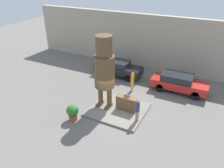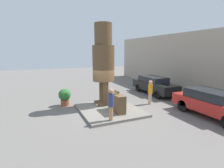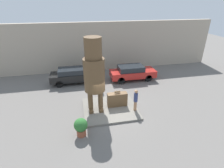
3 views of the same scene
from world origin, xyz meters
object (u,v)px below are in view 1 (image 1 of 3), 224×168
(parked_car_black, at_px, (118,68))
(planter_pot, at_px, (73,112))
(tourist, at_px, (137,109))
(parked_car_red, at_px, (179,82))
(worker_hivis, at_px, (132,81))
(giant_suitcase, at_px, (127,103))
(statue_figure, at_px, (104,67))

(parked_car_black, height_order, planter_pot, parked_car_black)
(tourist, relative_size, parked_car_black, 0.37)
(parked_car_red, bearing_deg, worker_hivis, -153.67)
(giant_suitcase, relative_size, parked_car_black, 0.33)
(statue_figure, bearing_deg, tourist, -13.81)
(giant_suitcase, relative_size, planter_pot, 1.26)
(statue_figure, xyz_separation_m, parked_car_black, (-1.52, 5.32, -2.42))
(statue_figure, relative_size, worker_hivis, 3.12)
(parked_car_red, height_order, planter_pot, parked_car_red)
(parked_car_black, height_order, parked_car_red, parked_car_red)
(giant_suitcase, relative_size, tourist, 0.89)
(statue_figure, distance_m, worker_hivis, 4.01)
(giant_suitcase, bearing_deg, planter_pot, -137.66)
(giant_suitcase, bearing_deg, statue_figure, -173.57)
(tourist, height_order, worker_hivis, tourist)
(statue_figure, bearing_deg, parked_car_black, 105.90)
(parked_car_red, bearing_deg, statue_figure, -131.68)
(planter_pot, bearing_deg, statue_figure, 63.88)
(parked_car_black, bearing_deg, statue_figure, -74.10)
(parked_car_black, distance_m, planter_pot, 7.73)
(tourist, xyz_separation_m, planter_pot, (-3.99, -1.71, -0.39))
(planter_pot, xyz_separation_m, worker_hivis, (2.05, 5.56, 0.26))
(statue_figure, height_order, planter_pot, statue_figure)
(parked_car_red, distance_m, worker_hivis, 3.87)
(statue_figure, bearing_deg, planter_pot, -116.12)
(statue_figure, bearing_deg, giant_suitcase, 6.43)
(parked_car_red, bearing_deg, giant_suitcase, -119.74)
(statue_figure, height_order, parked_car_red, statue_figure)
(giant_suitcase, height_order, parked_car_black, parked_car_black)
(parked_car_red, bearing_deg, planter_pot, -127.18)
(statue_figure, xyz_separation_m, parked_car_red, (4.34, 4.88, -2.42))
(statue_figure, relative_size, parked_car_red, 1.16)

